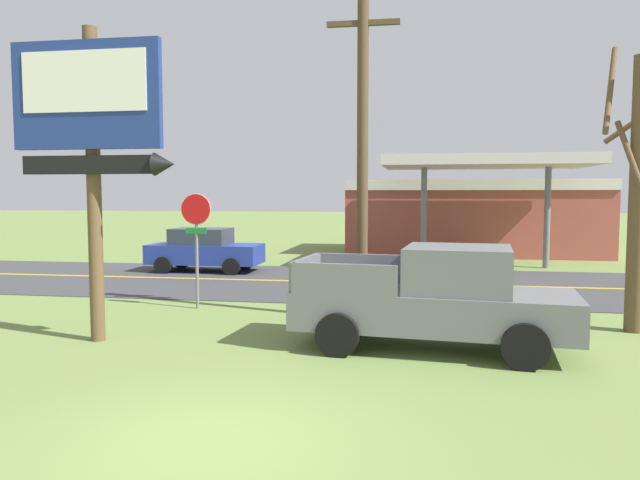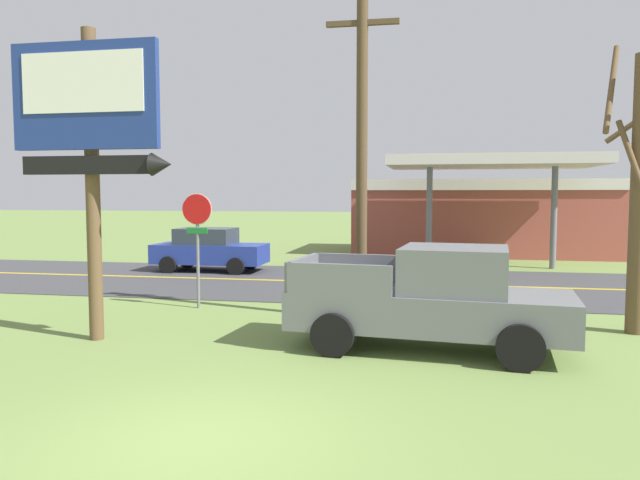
{
  "view_description": "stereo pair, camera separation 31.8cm",
  "coord_description": "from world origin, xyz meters",
  "px_view_note": "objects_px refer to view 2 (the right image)",
  "views": [
    {
      "loc": [
        2.45,
        -6.69,
        2.95
      ],
      "look_at": [
        0.0,
        8.0,
        1.8
      ],
      "focal_mm": 34.0,
      "sensor_mm": 36.0,
      "label": 1
    },
    {
      "loc": [
        2.76,
        -6.64,
        2.95
      ],
      "look_at": [
        0.0,
        8.0,
        1.8
      ],
      "focal_mm": 34.0,
      "sensor_mm": 36.0,
      "label": 2
    }
  ],
  "objects_px": {
    "motel_sign": "(90,128)",
    "utility_pole": "(362,133)",
    "pickup_grey_parked_on_lawn": "(433,299)",
    "stop_sign": "(197,230)",
    "gas_station": "(480,214)",
    "car_blue_near_lane": "(209,250)"
  },
  "relations": [
    {
      "from": "utility_pole",
      "to": "stop_sign",
      "type": "bearing_deg",
      "value": 171.78
    },
    {
      "from": "stop_sign",
      "to": "pickup_grey_parked_on_lawn",
      "type": "distance_m",
      "value": 6.8
    },
    {
      "from": "motel_sign",
      "to": "stop_sign",
      "type": "bearing_deg",
      "value": 79.71
    },
    {
      "from": "motel_sign",
      "to": "gas_station",
      "type": "xyz_separation_m",
      "value": [
        8.82,
        19.68,
        -2.28
      ]
    },
    {
      "from": "motel_sign",
      "to": "utility_pole",
      "type": "bearing_deg",
      "value": 31.75
    },
    {
      "from": "motel_sign",
      "to": "gas_station",
      "type": "height_order",
      "value": "motel_sign"
    },
    {
      "from": "car_blue_near_lane",
      "to": "pickup_grey_parked_on_lawn",
      "type": "bearing_deg",
      "value": -50.66
    },
    {
      "from": "stop_sign",
      "to": "gas_station",
      "type": "xyz_separation_m",
      "value": [
        8.15,
        16.0,
        -0.08
      ]
    },
    {
      "from": "motel_sign",
      "to": "utility_pole",
      "type": "height_order",
      "value": "utility_pole"
    },
    {
      "from": "motel_sign",
      "to": "pickup_grey_parked_on_lawn",
      "type": "height_order",
      "value": "motel_sign"
    },
    {
      "from": "pickup_grey_parked_on_lawn",
      "to": "car_blue_near_lane",
      "type": "height_order",
      "value": "pickup_grey_parked_on_lawn"
    },
    {
      "from": "gas_station",
      "to": "car_blue_near_lane",
      "type": "relative_size",
      "value": 2.86
    },
    {
      "from": "stop_sign",
      "to": "car_blue_near_lane",
      "type": "distance_m",
      "value": 7.56
    },
    {
      "from": "pickup_grey_parked_on_lawn",
      "to": "motel_sign",
      "type": "bearing_deg",
      "value": -175.14
    },
    {
      "from": "stop_sign",
      "to": "pickup_grey_parked_on_lawn",
      "type": "bearing_deg",
      "value": -27.73
    },
    {
      "from": "stop_sign",
      "to": "utility_pole",
      "type": "relative_size",
      "value": 0.36
    },
    {
      "from": "utility_pole",
      "to": "pickup_grey_parked_on_lawn",
      "type": "bearing_deg",
      "value": -56.55
    },
    {
      "from": "utility_pole",
      "to": "gas_station",
      "type": "relative_size",
      "value": 0.67
    },
    {
      "from": "gas_station",
      "to": "car_blue_near_lane",
      "type": "xyz_separation_m",
      "value": [
        -10.56,
        -8.93,
        -1.11
      ]
    },
    {
      "from": "pickup_grey_parked_on_lawn",
      "to": "stop_sign",
      "type": "bearing_deg",
      "value": 152.27
    },
    {
      "from": "utility_pole",
      "to": "pickup_grey_parked_on_lawn",
      "type": "height_order",
      "value": "utility_pole"
    },
    {
      "from": "stop_sign",
      "to": "gas_station",
      "type": "bearing_deg",
      "value": 63.01
    }
  ]
}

